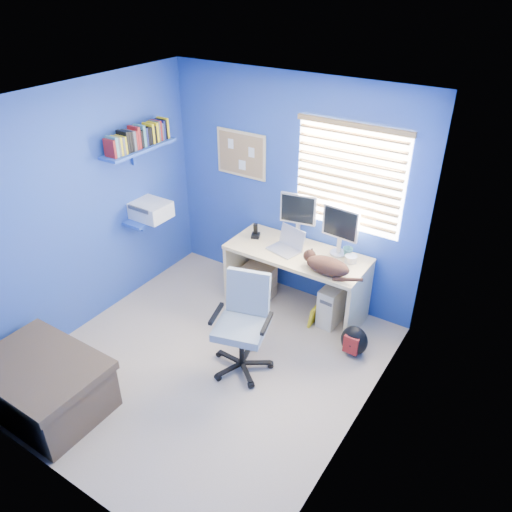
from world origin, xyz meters
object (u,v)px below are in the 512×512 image
Objects in this scene: laptop at (285,242)px; office_chair at (243,335)px; cat at (328,266)px; desk at (296,281)px; tower_pc at (334,303)px.

laptop is 1.14m from office_chair.
office_chair is at bearing -101.78° from cat.
office_chair is (0.02, -1.07, -0.01)m from desk.
laptop is 0.86m from tower_pc.
cat is (0.58, -0.15, -0.03)m from laptop.
office_chair is (-0.43, -1.12, 0.13)m from tower_pc.
office_chair is at bearing -107.81° from tower_pc.
desk is 3.35× the size of cat.
desk is 3.38× the size of tower_pc.
laptop is (-0.13, -0.05, 0.48)m from desk.
tower_pc is 0.47× the size of office_chair.
desk is 1.07m from office_chair.
cat is at bearing -88.04° from tower_pc.
desk is at bearing 33.98° from laptop.
laptop is 0.73× the size of cat.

